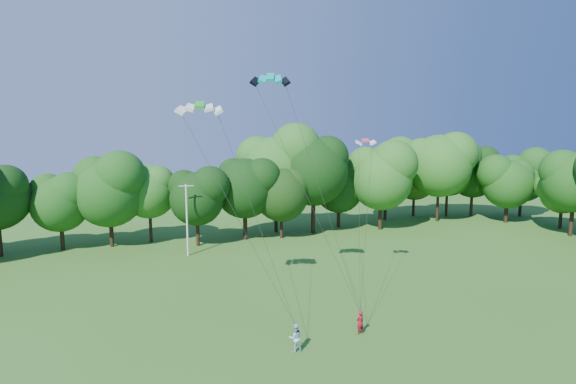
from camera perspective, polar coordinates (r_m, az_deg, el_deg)
name	(u,v)px	position (r m, az deg, el deg)	size (l,w,h in m)	color
utility_pole	(187,219)	(48.11, -12.71, -3.37)	(1.52, 0.32, 7.62)	silver
kite_flyer_left	(360,322)	(30.54, 9.14, -16.04)	(0.57, 0.37, 1.55)	maroon
kite_flyer_right	(295,337)	(28.07, 0.95, -17.99)	(0.83, 0.65, 1.71)	#ACD4EF
kite_teal	(270,77)	(32.83, -2.27, 14.39)	(2.89, 2.08, 0.69)	#05ADA0
kite_green	(200,105)	(31.03, -11.17, 10.79)	(3.28, 2.19, 0.58)	green
kite_pink	(365,140)	(36.93, 9.81, 6.49)	(1.81, 1.37, 0.29)	#E94072
tree_back_center	(281,185)	(54.39, -0.85, 0.95)	(7.29, 7.29, 10.61)	black
tree_back_east	(415,173)	(71.56, 15.79, 2.28)	(7.28, 7.28, 10.59)	#2F2013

